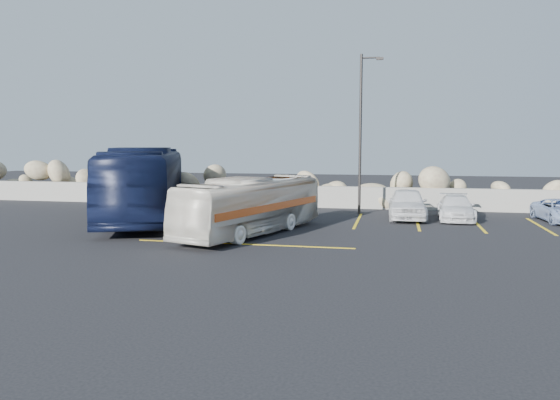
% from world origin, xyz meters
% --- Properties ---
extents(ground, '(90.00, 90.00, 0.00)m').
position_xyz_m(ground, '(0.00, 0.00, 0.00)').
color(ground, black).
rests_on(ground, ground).
extents(seawall, '(60.00, 0.40, 1.20)m').
position_xyz_m(seawall, '(0.00, 12.00, 0.60)').
color(seawall, gray).
rests_on(seawall, ground).
extents(riprap_pile, '(54.00, 2.80, 2.60)m').
position_xyz_m(riprap_pile, '(0.00, 13.20, 1.30)').
color(riprap_pile, '#9D8667').
rests_on(riprap_pile, ground).
extents(parking_lines, '(18.16, 9.36, 0.01)m').
position_xyz_m(parking_lines, '(4.64, 5.57, 0.01)').
color(parking_lines, yellow).
rests_on(parking_lines, ground).
extents(lamppost, '(1.14, 0.18, 8.00)m').
position_xyz_m(lamppost, '(2.56, 9.50, 4.30)').
color(lamppost, '#2A2725').
rests_on(lamppost, ground).
extents(vintage_bus, '(4.35, 8.34, 2.27)m').
position_xyz_m(vintage_bus, '(-1.27, 2.41, 1.14)').
color(vintage_bus, silver).
rests_on(vintage_bus, ground).
extents(tour_coach, '(6.81, 12.46, 3.40)m').
position_xyz_m(tour_coach, '(-7.35, 5.59, 1.70)').
color(tour_coach, black).
rests_on(tour_coach, ground).
extents(car_a, '(1.81, 4.33, 1.46)m').
position_xyz_m(car_a, '(4.85, 8.25, 0.73)').
color(car_a, white).
rests_on(car_a, ground).
extents(car_c, '(1.71, 3.97, 1.14)m').
position_xyz_m(car_c, '(7.10, 8.35, 0.57)').
color(car_c, white).
rests_on(car_c, ground).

